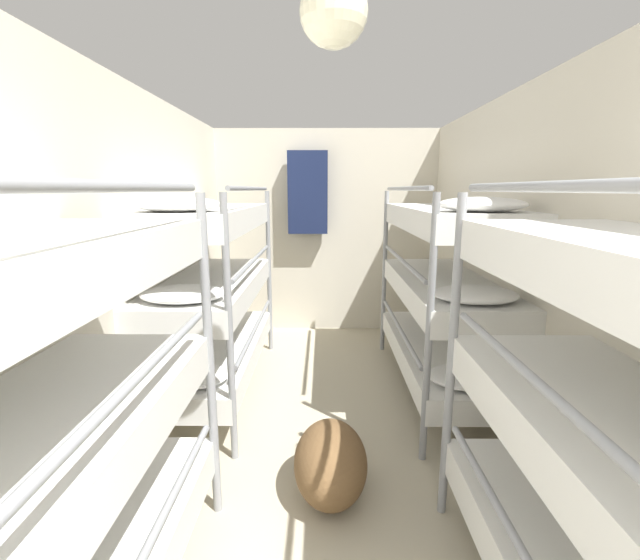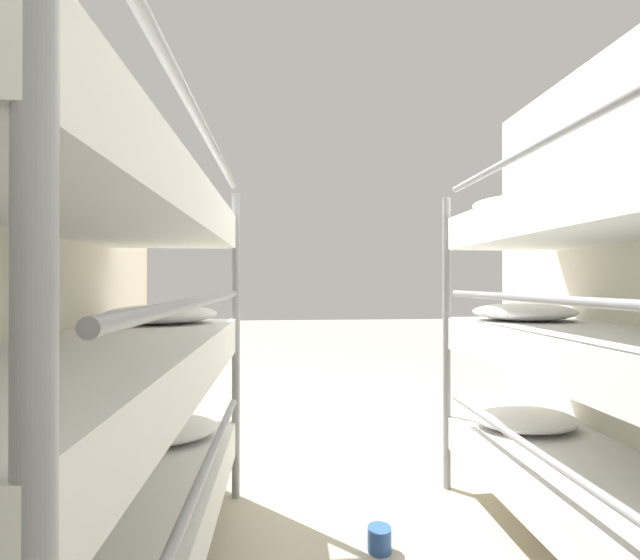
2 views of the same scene
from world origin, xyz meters
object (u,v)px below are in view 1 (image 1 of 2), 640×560
(bunk_stack_right_far, at_px, (444,289))
(duffel_bag, at_px, (331,462))
(bunk_stack_left_far, at_px, (212,289))
(hanging_coat, at_px, (308,193))

(bunk_stack_right_far, bearing_deg, duffel_bag, -126.94)
(bunk_stack_left_far, relative_size, bunk_stack_right_far, 1.00)
(bunk_stack_right_far, xyz_separation_m, hanging_coat, (-1.12, 1.56, 0.73))
(bunk_stack_right_far, bearing_deg, bunk_stack_left_far, 180.00)
(bunk_stack_right_far, relative_size, duffel_bag, 3.22)
(bunk_stack_right_far, relative_size, hanging_coat, 2.13)
(duffel_bag, bearing_deg, hanging_coat, 94.43)
(bunk_stack_left_far, xyz_separation_m, duffel_bag, (0.92, -1.21, -0.69))
(duffel_bag, distance_m, hanging_coat, 3.12)
(bunk_stack_right_far, xyz_separation_m, duffel_bag, (-0.91, -1.21, -0.69))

